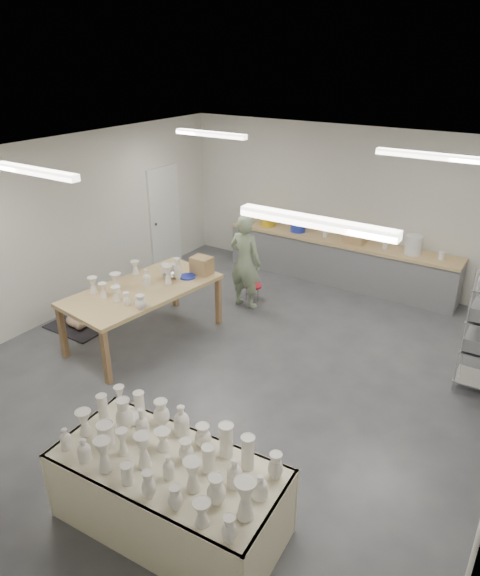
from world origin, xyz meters
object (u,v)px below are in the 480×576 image
Objects in this scene: drying_table at (169,490)px; work_table at (148,288)px; red_stool at (253,287)px; potter at (245,262)px.

drying_table is 0.89× the size of work_table.
drying_table is at bearing -37.79° from work_table.
work_table reaches higher than red_stool.
drying_table is 5.80× the size of red_stool.
drying_table is at bearing 115.06° from potter.
work_table is 6.53× the size of red_stool.
potter is at bearing 110.32° from drying_table.
drying_table is 1.33× the size of potter.
potter is 4.37× the size of red_stool.
potter is (-1.93, 4.41, 0.42)m from drying_table.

